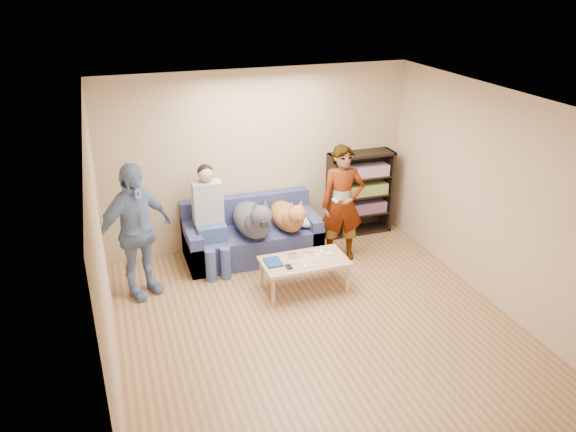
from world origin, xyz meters
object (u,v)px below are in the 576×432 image
object	(u,v)px
person_standing_right	(342,204)
coffee_table	(304,263)
camera_silver	(292,255)
sofa	(252,237)
person_standing_left	(135,231)
bookshelf	(359,191)
dog_gray	(253,220)
dog_tan	(288,216)
notebook_blue	(273,262)
person_seated	(210,215)

from	to	relation	value
person_standing_right	coffee_table	xyz separation A→B (m)	(-0.80, -0.65, -0.46)
camera_silver	sofa	world-z (taller)	sofa
person_standing_right	person_standing_left	bearing A→B (deg)	-165.98
bookshelf	dog_gray	bearing A→B (deg)	-165.19
person_standing_left	dog_tan	xyz separation A→B (m)	(2.10, 0.36, -0.24)
sofa	bookshelf	xyz separation A→B (m)	(1.80, 0.23, 0.40)
person_standing_right	bookshelf	size ratio (longest dim) A/B	1.28
person_standing_right	person_standing_left	xyz separation A→B (m)	(-2.80, -0.09, 0.04)
sofa	bookshelf	world-z (taller)	bookshelf
sofa	dog_tan	distance (m)	0.64
notebook_blue	sofa	xyz separation A→B (m)	(0.01, 1.09, -0.15)
notebook_blue	person_standing_right	bearing A→B (deg)	26.62
dog_gray	dog_tan	bearing A→B (deg)	3.48
notebook_blue	person_seated	world-z (taller)	person_seated
bookshelf	notebook_blue	bearing A→B (deg)	-143.84
person_seated	notebook_blue	bearing A→B (deg)	-58.24
person_seated	bookshelf	bearing A→B (deg)	8.51
coffee_table	bookshelf	xyz separation A→B (m)	(1.41, 1.37, 0.31)
notebook_blue	person_seated	size ratio (longest dim) A/B	0.18
bookshelf	coffee_table	bearing A→B (deg)	-135.79
person_seated	dog_tan	size ratio (longest dim) A/B	1.27
person_standing_left	coffee_table	size ratio (longest dim) A/B	1.59
person_standing_left	camera_silver	size ratio (longest dim) A/B	15.92
person_standing_left	dog_gray	world-z (taller)	person_standing_left
dog_tan	camera_silver	bearing A→B (deg)	-105.11
person_standing_left	notebook_blue	xyz separation A→B (m)	(1.60, -0.51, -0.44)
person_standing_left	bookshelf	bearing A→B (deg)	-15.01
sofa	person_standing_right	bearing A→B (deg)	-22.41
person_standing_right	bookshelf	distance (m)	0.96
sofa	coffee_table	bearing A→B (deg)	-71.27
person_standing_left	dog_gray	size ratio (longest dim) A/B	1.37
person_standing_left	dog_tan	world-z (taller)	person_standing_left
person_standing_right	camera_silver	world-z (taller)	person_standing_right
dog_tan	person_standing_right	bearing A→B (deg)	-20.97
dog_gray	person_standing_right	bearing A→B (deg)	-11.05
person_standing_right	dog_tan	world-z (taller)	person_standing_right
notebook_blue	bookshelf	world-z (taller)	bookshelf
notebook_blue	dog_tan	bearing A→B (deg)	60.34
sofa	person_seated	xyz separation A→B (m)	(-0.61, -0.13, 0.49)
notebook_blue	camera_silver	xyz separation A→B (m)	(0.28, 0.07, 0.01)
person_seated	coffee_table	size ratio (longest dim) A/B	1.34
sofa	person_seated	size ratio (longest dim) A/B	1.29
person_standing_left	dog_tan	distance (m)	2.14
person_standing_left	person_standing_right	bearing A→B (deg)	-26.57
camera_silver	dog_gray	bearing A→B (deg)	111.32
notebook_blue	dog_tan	distance (m)	1.02
notebook_blue	coffee_table	xyz separation A→B (m)	(0.40, -0.05, -0.06)
person_standing_right	dog_tan	xyz separation A→B (m)	(-0.70, 0.27, -0.20)
person_standing_left	coffee_table	world-z (taller)	person_standing_left
person_standing_right	camera_silver	distance (m)	1.13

